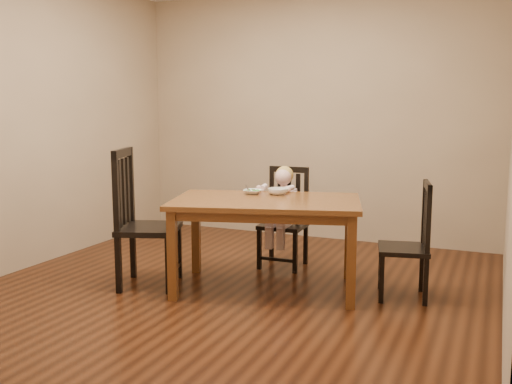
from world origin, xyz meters
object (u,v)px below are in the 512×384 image
at_px(bowl_peas, 253,192).
at_px(chair_child, 285,219).
at_px(chair_left, 142,221).
at_px(toddler, 283,206).
at_px(chair_right, 410,243).
at_px(bowl_veg, 278,191).
at_px(dining_table, 266,210).

bearing_deg(bowl_peas, chair_child, 78.42).
bearing_deg(chair_left, toddler, 118.44).
bearing_deg(toddler, chair_child, -90.00).
xyz_separation_m(chair_child, toddler, (0.00, -0.05, 0.13)).
height_order(chair_left, toddler, chair_left).
xyz_separation_m(chair_left, chair_right, (2.05, 0.55, -0.11)).
xyz_separation_m(chair_child, bowl_veg, (0.10, -0.45, 0.32)).
bearing_deg(chair_child, chair_right, 157.05).
relative_size(chair_child, chair_left, 0.81).
height_order(dining_table, chair_right, chair_right).
bearing_deg(dining_table, chair_left, -161.94).
relative_size(dining_table, chair_child, 1.81).
distance_m(chair_left, bowl_veg, 1.14).
bearing_deg(chair_right, bowl_peas, 79.40).
xyz_separation_m(dining_table, chair_left, (-0.96, -0.31, -0.11)).
bearing_deg(bowl_peas, chair_right, 1.55).
relative_size(chair_left, chair_right, 1.25).
relative_size(dining_table, chair_right, 1.83).
height_order(dining_table, bowl_veg, bowl_veg).
relative_size(chair_child, chair_right, 1.01).
relative_size(dining_table, chair_left, 1.46).
distance_m(chair_child, bowl_peas, 0.60).
bearing_deg(chair_left, chair_right, 85.05).
bearing_deg(chair_child, chair_left, 48.17).
bearing_deg(dining_table, bowl_veg, 89.70).
height_order(chair_child, toddler, chair_child).
bearing_deg(bowl_veg, chair_right, -1.05).
bearing_deg(chair_left, bowl_peas, 104.31).
distance_m(chair_left, bowl_peas, 0.94).
relative_size(dining_table, toddler, 3.38).
relative_size(toddler, bowl_veg, 2.88).
xyz_separation_m(dining_table, chair_right, (1.09, 0.24, -0.22)).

